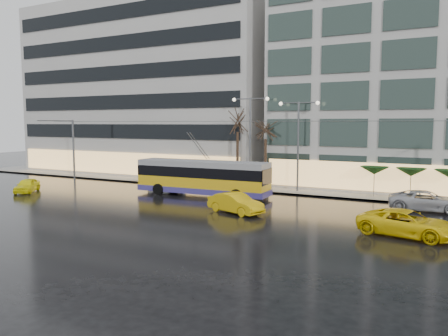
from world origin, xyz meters
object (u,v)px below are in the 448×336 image
Objects in this scene: bus_shelter at (165,165)px; street_lamp_near at (250,130)px; taxi_a at (27,185)px; trolleybus at (202,179)px.

street_lamp_near is (10.38, 0.11, 4.03)m from bus_shelter.
taxi_a is (-18.13, -11.96, -5.33)m from street_lamp_near.
bus_shelter reaches higher than taxi_a.
trolleybus is 7.67m from street_lamp_near.
bus_shelter is at bearing 144.95° from trolleybus.
bus_shelter is (-8.26, 5.79, 0.38)m from trolleybus.
trolleybus is 3.25× the size of taxi_a.
bus_shelter is at bearing 23.86° from taxi_a.
trolleybus is at bearing -109.75° from street_lamp_near.
trolleybus is 17.14m from taxi_a.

